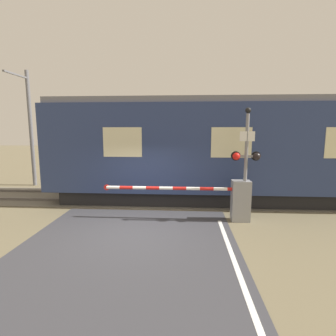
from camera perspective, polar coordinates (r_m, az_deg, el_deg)
The scene contains 6 objects.
ground_plane at distance 8.21m, azimuth -7.04°, elevation -13.44°, with size 80.00×80.00×0.00m, color #6B6047.
track_bed at distance 11.71m, azimuth -3.61°, elevation -6.55°, with size 36.00×3.20×0.13m.
train at distance 11.37m, azimuth 12.22°, elevation 3.88°, with size 14.56×3.15×4.27m.
crossing_barrier at distance 9.06m, azimuth 13.64°, elevation -6.58°, with size 4.94×0.44×1.37m.
signal_post at distance 8.79m, azimuth 16.64°, elevation 1.96°, with size 0.94×0.26×3.73m.
catenary_pole at distance 15.87m, azimuth -27.80°, elevation 7.97°, with size 0.20×1.90×6.08m.
Camera 1 is at (1.48, -7.48, 3.05)m, focal length 28.00 mm.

